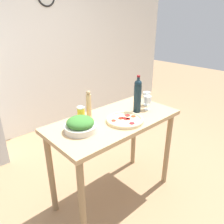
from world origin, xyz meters
TOP-DOWN VIEW (x-y plane):
  - ground_plane at (0.00, 0.00)m, footprint 14.00×14.00m
  - wall_back at (0.00, 2.00)m, footprint 6.40×0.08m
  - prep_counter at (0.00, 0.00)m, footprint 1.27×0.62m
  - wine_bottle at (0.28, -0.03)m, footprint 0.07×0.07m
  - wine_glass_near at (0.40, -0.06)m, footprint 0.07×0.07m
  - wine_glass_far at (0.50, 0.03)m, footprint 0.07×0.07m
  - pepper_mill at (-0.14, 0.20)m, footprint 0.05×0.05m
  - salad_bowl at (-0.36, 0.02)m, footprint 0.27×0.27m
  - homemade_pizza at (0.03, -0.10)m, footprint 0.34×0.34m
  - salt_canister at (-0.24, 0.19)m, footprint 0.07×0.07m

SIDE VIEW (x-z plane):
  - ground_plane at x=0.00m, z-range 0.00..0.00m
  - prep_counter at x=0.00m, z-range 0.32..1.23m
  - homemade_pizza at x=0.03m, z-range 0.91..0.94m
  - salad_bowl at x=-0.36m, z-range 0.90..1.03m
  - salt_canister at x=-0.24m, z-range 0.91..1.04m
  - wine_glass_near at x=0.40m, z-range 0.94..1.08m
  - wine_glass_far at x=0.50m, z-range 0.94..1.09m
  - pepper_mill at x=-0.14m, z-range 0.91..1.17m
  - wine_bottle at x=0.28m, z-range 0.90..1.27m
  - wall_back at x=0.00m, z-range 0.00..2.60m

